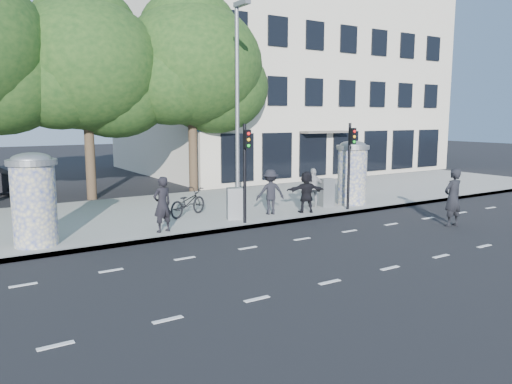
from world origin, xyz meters
TOP-DOWN VIEW (x-y plane):
  - ground at (0.00, 0.00)m, footprint 120.00×120.00m
  - sidewalk at (0.00, 7.50)m, footprint 40.00×8.00m
  - curb at (0.00, 3.55)m, footprint 40.00×0.10m
  - lane_dash_near at (0.00, -2.20)m, footprint 32.00×0.12m
  - lane_dash_far at (0.00, 1.40)m, footprint 32.00×0.12m
  - ad_column_left at (-7.20, 4.50)m, footprint 1.36×1.36m
  - ad_column_right at (5.20, 4.70)m, footprint 1.36×1.36m
  - traffic_pole_near at (-0.60, 3.79)m, footprint 0.22×0.31m
  - traffic_pole_far at (4.20, 3.79)m, footprint 0.22×0.31m
  - street_lamp at (0.80, 6.63)m, footprint 0.25×0.93m
  - tree_near_left at (-3.50, 12.70)m, footprint 6.80×6.80m
  - tree_center at (1.50, 12.30)m, footprint 7.00×7.00m
  - building at (12.00, 19.99)m, footprint 20.30×15.85m
  - ped_b at (-3.52, 4.08)m, footprint 0.72×0.55m
  - ped_d at (1.02, 4.66)m, footprint 1.22×0.90m
  - ped_e at (3.29, 4.90)m, footprint 1.04×0.76m
  - ped_f at (2.37, 4.21)m, footprint 1.57×1.07m
  - man_road at (5.55, 0.06)m, footprint 0.77×0.54m
  - bicycle at (-1.75, 6.01)m, footprint 1.47×2.03m
  - cabinet_left at (-0.59, 4.56)m, footprint 0.65×0.56m
  - cabinet_right at (3.89, 4.79)m, footprint 0.59×0.46m

SIDE VIEW (x-z plane):
  - ground at x=0.00m, z-range 0.00..0.00m
  - lane_dash_near at x=0.00m, z-range 0.00..0.01m
  - lane_dash_far at x=0.00m, z-range 0.00..0.01m
  - sidewalk at x=0.00m, z-range 0.00..0.15m
  - curb at x=0.00m, z-range -0.01..0.15m
  - bicycle at x=-1.75m, z-range 0.15..1.17m
  - cabinet_left at x=-0.59m, z-range 0.15..1.29m
  - cabinet_right at x=3.89m, z-range 0.15..1.30m
  - ped_e at x=3.29m, z-range 0.15..1.74m
  - ped_f at x=2.37m, z-range 0.15..1.74m
  - ped_d at x=1.02m, z-range 0.15..1.84m
  - man_road at x=5.55m, z-range 0.00..2.03m
  - ped_b at x=-3.52m, z-range 0.15..1.93m
  - ad_column_left at x=-7.20m, z-range 0.21..2.86m
  - ad_column_right at x=5.20m, z-range 0.21..2.86m
  - traffic_pole_near at x=-0.60m, z-range 0.53..3.93m
  - traffic_pole_far at x=4.20m, z-range 0.53..3.93m
  - street_lamp at x=0.80m, z-range 0.79..8.79m
  - building at x=12.00m, z-range -0.01..11.99m
  - tree_near_left at x=-3.50m, z-range 1.58..10.55m
  - tree_center at x=1.50m, z-range 1.66..10.96m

